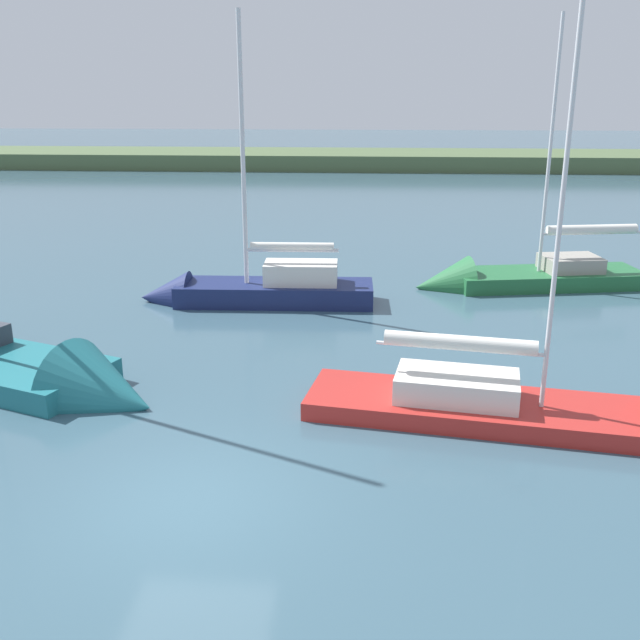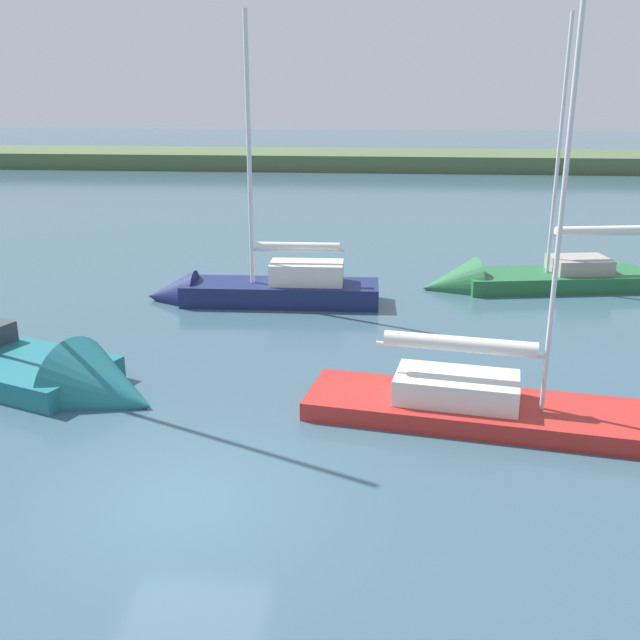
% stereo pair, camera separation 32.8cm
% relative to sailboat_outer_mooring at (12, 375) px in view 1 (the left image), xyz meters
% --- Properties ---
extents(ground_plane, '(200.00, 200.00, 0.00)m').
position_rel_sailboat_outer_mooring_xyz_m(ground_plane, '(-5.06, 4.58, -0.17)').
color(ground_plane, '#385666').
extents(far_shoreline, '(180.00, 8.00, 2.40)m').
position_rel_sailboat_outer_mooring_xyz_m(far_shoreline, '(-5.06, -44.86, -0.17)').
color(far_shoreline, '#4C603D').
rests_on(far_shoreline, ground_plane).
extents(sailboat_outer_mooring, '(9.33, 5.41, 11.34)m').
position_rel_sailboat_outer_mooring_xyz_m(sailboat_outer_mooring, '(0.00, 0.00, 0.00)').
color(sailboat_outer_mooring, '#1E6B75').
rests_on(sailboat_outer_mooring, ground_plane).
extents(sailboat_mid_channel, '(7.69, 3.18, 9.27)m').
position_rel_sailboat_outer_mooring_xyz_m(sailboat_mid_channel, '(-12.61, -8.83, 0.00)').
color(sailboat_mid_channel, '#236638').
rests_on(sailboat_mid_channel, ground_plane).
extents(sailboat_inner_slip, '(7.07, 1.81, 8.97)m').
position_rel_sailboat_outer_mooring_xyz_m(sailboat_inner_slip, '(-4.31, -6.46, 0.11)').
color(sailboat_inner_slip, navy).
rests_on(sailboat_inner_slip, ground_plane).
extents(sailboat_far_right, '(8.63, 3.28, 10.85)m').
position_rel_sailboat_outer_mooring_xyz_m(sailboat_far_right, '(-11.55, 1.45, -0.07)').
color(sailboat_far_right, '#B22823').
rests_on(sailboat_far_right, ground_plane).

